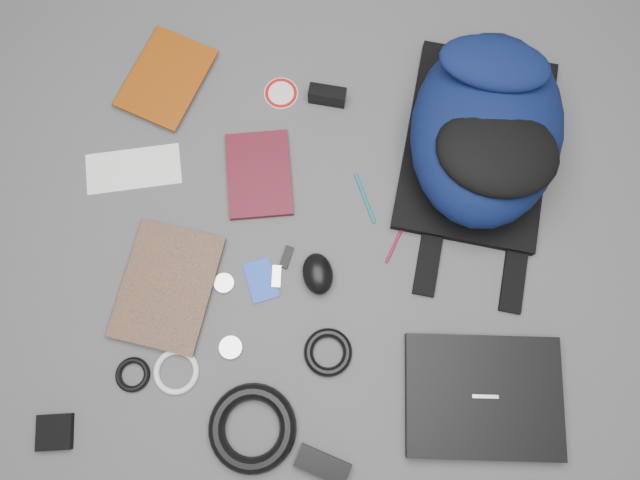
# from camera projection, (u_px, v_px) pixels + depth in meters

# --- Properties ---
(ground) EXTENTS (4.00, 4.00, 0.00)m
(ground) POSITION_uv_depth(u_px,v_px,m) (320.00, 242.00, 1.44)
(ground) COLOR #4F4F51
(ground) RESTS_ON ground
(backpack) EXTENTS (0.41, 0.56, 0.22)m
(backpack) POSITION_uv_depth(u_px,v_px,m) (487.00, 128.00, 1.39)
(backpack) COLOR black
(backpack) RESTS_ON ground
(laptop) EXTENTS (0.35, 0.28, 0.03)m
(laptop) POSITION_uv_depth(u_px,v_px,m) (483.00, 396.00, 1.34)
(laptop) COLOR black
(laptop) RESTS_ON ground
(textbook_red) EXTENTS (0.24, 0.28, 0.03)m
(textbook_red) POSITION_uv_depth(u_px,v_px,m) (135.00, 65.00, 1.53)
(textbook_red) COLOR #7F3207
(textbook_red) RESTS_ON ground
(comic_book) EXTENTS (0.24, 0.30, 0.02)m
(comic_book) POSITION_uv_depth(u_px,v_px,m) (125.00, 277.00, 1.41)
(comic_book) COLOR #AF6B0C
(comic_book) RESTS_ON ground
(envelope) EXTENTS (0.24, 0.15, 0.00)m
(envelope) POSITION_uv_depth(u_px,v_px,m) (134.00, 169.00, 1.48)
(envelope) COLOR white
(envelope) RESTS_ON ground
(dvd_case) EXTENTS (0.18, 0.23, 0.02)m
(dvd_case) POSITION_uv_depth(u_px,v_px,m) (259.00, 174.00, 1.47)
(dvd_case) COLOR #400C15
(dvd_case) RESTS_ON ground
(compact_camera) EXTENTS (0.09, 0.04, 0.05)m
(compact_camera) POSITION_uv_depth(u_px,v_px,m) (327.00, 96.00, 1.50)
(compact_camera) COLOR black
(compact_camera) RESTS_ON ground
(sticker_disc) EXTENTS (0.09, 0.09, 0.00)m
(sticker_disc) POSITION_uv_depth(u_px,v_px,m) (281.00, 93.00, 1.53)
(sticker_disc) COLOR white
(sticker_disc) RESTS_ON ground
(pen_teal) EXTENTS (0.06, 0.12, 0.01)m
(pen_teal) POSITION_uv_depth(u_px,v_px,m) (365.00, 198.00, 1.46)
(pen_teal) COLOR #0C6F73
(pen_teal) RESTS_ON ground
(pen_red) EXTENTS (0.05, 0.12, 0.01)m
(pen_red) POSITION_uv_depth(u_px,v_px,m) (397.00, 240.00, 1.44)
(pen_red) COLOR maroon
(pen_red) RESTS_ON ground
(id_badge) EXTENTS (0.09, 0.11, 0.00)m
(id_badge) POSITION_uv_depth(u_px,v_px,m) (261.00, 280.00, 1.42)
(id_badge) COLOR blue
(id_badge) RESTS_ON ground
(usb_black) EXTENTS (0.03, 0.06, 0.01)m
(usb_black) POSITION_uv_depth(u_px,v_px,m) (287.00, 257.00, 1.43)
(usb_black) COLOR black
(usb_black) RESTS_ON ground
(usb_silver) EXTENTS (0.02, 0.05, 0.01)m
(usb_silver) POSITION_uv_depth(u_px,v_px,m) (277.00, 276.00, 1.42)
(usb_silver) COLOR silver
(usb_silver) RESTS_ON ground
(mouse) EXTENTS (0.09, 0.11, 0.05)m
(mouse) POSITION_uv_depth(u_px,v_px,m) (318.00, 274.00, 1.40)
(mouse) COLOR black
(mouse) RESTS_ON ground
(headphone_left) EXTENTS (0.06, 0.06, 0.01)m
(headphone_left) POSITION_uv_depth(u_px,v_px,m) (231.00, 347.00, 1.38)
(headphone_left) COLOR silver
(headphone_left) RESTS_ON ground
(headphone_right) EXTENTS (0.05, 0.05, 0.01)m
(headphone_right) POSITION_uv_depth(u_px,v_px,m) (224.00, 283.00, 1.41)
(headphone_right) COLOR silver
(headphone_right) RESTS_ON ground
(cable_coil) EXTENTS (0.11, 0.11, 0.02)m
(cable_coil) POSITION_uv_depth(u_px,v_px,m) (328.00, 352.00, 1.37)
(cable_coil) COLOR black
(cable_coil) RESTS_ON ground
(power_brick) EXTENTS (0.12, 0.08, 0.03)m
(power_brick) POSITION_uv_depth(u_px,v_px,m) (323.00, 465.00, 1.31)
(power_brick) COLOR black
(power_brick) RESTS_ON ground
(power_cord_coil) EXTENTS (0.23, 0.23, 0.04)m
(power_cord_coil) POSITION_uv_depth(u_px,v_px,m) (252.00, 428.00, 1.33)
(power_cord_coil) COLOR black
(power_cord_coil) RESTS_ON ground
(pouch) EXTENTS (0.09, 0.09, 0.02)m
(pouch) POSITION_uv_depth(u_px,v_px,m) (55.00, 432.00, 1.33)
(pouch) COLOR black
(pouch) RESTS_ON ground
(earbud_coil) EXTENTS (0.09, 0.09, 0.01)m
(earbud_coil) POSITION_uv_depth(u_px,v_px,m) (133.00, 375.00, 1.36)
(earbud_coil) COLOR black
(earbud_coil) RESTS_ON ground
(white_cable_coil) EXTENTS (0.12, 0.12, 0.01)m
(white_cable_coil) POSITION_uv_depth(u_px,v_px,m) (176.00, 372.00, 1.37)
(white_cable_coil) COLOR white
(white_cable_coil) RESTS_ON ground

